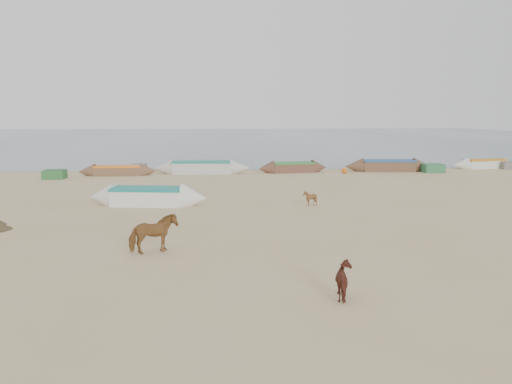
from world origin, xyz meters
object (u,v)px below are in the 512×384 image
cow_adult (153,234)px  calf_front (310,198)px  calf_right (347,281)px  near_canoe (148,196)px

cow_adult → calf_front: 10.13m
cow_adult → calf_front: cow_adult is taller
cow_adult → calf_right: 6.67m
calf_right → calf_front: bearing=-23.5°
calf_front → near_canoe: near_canoe is taller
cow_adult → calf_right: cow_adult is taller
cow_adult → calf_right: (5.05, -4.35, -0.20)m
calf_right → near_canoe: size_ratio=0.15×
cow_adult → calf_right: bearing=-154.2°
calf_right → near_canoe: (-6.34, 12.97, 0.01)m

